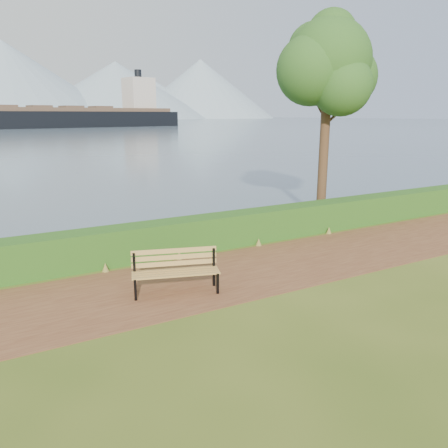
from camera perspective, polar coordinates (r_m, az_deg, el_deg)
ground at (r=11.31m, az=3.49°, el=-6.64°), size 140.00×140.00×0.00m
path at (r=11.55m, az=2.69°, el=-6.16°), size 40.00×3.40×0.01m
hedge at (r=13.31m, az=-2.49°, el=-1.16°), size 32.00×0.85×1.00m
bench at (r=10.16m, az=-6.37°, el=-5.73°), size 2.06×1.14×0.99m
tree at (r=17.15m, az=13.48°, el=19.43°), size 3.98×3.35×7.67m
cargo_ship at (r=148.49m, az=-17.50°, el=13.15°), size 68.04×23.81×20.42m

